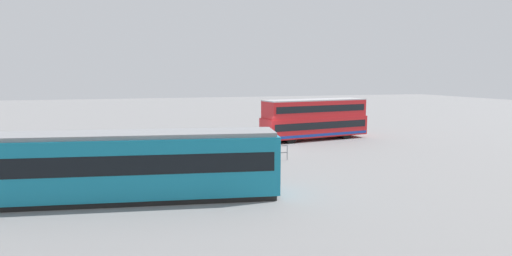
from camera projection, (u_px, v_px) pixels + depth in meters
ground_plane at (266, 148)px, 33.18m from camera, size 160.00×160.00×0.00m
double_decker_bus at (315, 119)px, 37.32m from camera, size 10.58×4.06×3.76m
tram_yellow at (119, 165)px, 19.00m from camera, size 15.37×4.88×3.27m
pedestrian_near_railing at (239, 149)px, 26.81m from camera, size 0.40×0.40×1.81m
pedestrian_railing at (234, 153)px, 27.13m from camera, size 7.79×0.12×1.08m
info_sign at (183, 141)px, 25.69m from camera, size 0.96×0.22×2.59m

